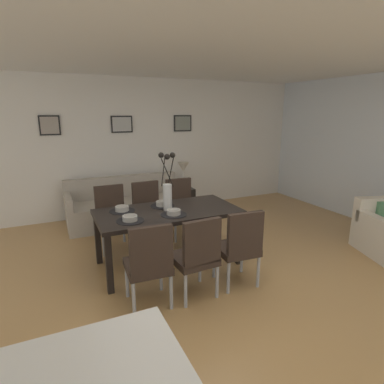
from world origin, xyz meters
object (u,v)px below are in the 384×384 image
framed_picture_right (183,123)px  dining_chair_far_right (148,209)px  dining_chair_mid_right (181,205)px  centerpiece_vase (167,189)px  dining_chair_mid_left (240,244)px  bowl_near_left (130,218)px  bowl_near_right (122,208)px  table_lamp (183,169)px  framed_picture_left (50,125)px  sofa (127,207)px  dining_table (168,216)px  dining_chair_far_left (197,254)px  dining_chair_near_right (112,214)px  dining_chair_near_left (149,261)px  bowl_far_left (174,212)px  framed_picture_center (122,124)px  side_table (184,201)px  bowl_far_right (162,203)px

framed_picture_right → dining_chair_far_right: bearing=-128.9°
dining_chair_mid_right → centerpiece_vase: centerpiece_vase is taller
dining_chair_mid_left → bowl_near_left: bearing=148.8°
dining_chair_far_right → dining_chair_mid_right: 0.54m
dining_chair_far_right → bowl_near_right: size_ratio=5.41×
dining_chair_mid_left → table_lamp: table_lamp is taller
dining_chair_mid_right → centerpiece_vase: (-0.54, -0.86, 0.51)m
dining_chair_far_right → dining_chair_mid_left: (0.54, -1.73, 0.00)m
dining_chair_far_right → framed_picture_right: bearing=51.1°
bowl_near_left → framed_picture_left: size_ratio=0.50×
centerpiece_vase → sofa: 2.03m
dining_table → bowl_near_left: (-0.54, -0.20, 0.12)m
dining_chair_far_left → sofa: size_ratio=0.44×
dining_chair_near_right → bowl_near_right: (0.02, -0.64, 0.27)m
bowl_near_right → sofa: (0.44, 1.68, -0.50)m
framed_picture_right → centerpiece_vase: bearing=-117.3°
dining_chair_near_left → sofa: 2.76m
dining_chair_far_left → bowl_far_left: bearing=89.5°
dining_chair_near_right → bowl_near_left: bearing=-88.8°
dining_chair_mid_left → framed_picture_right: size_ratio=2.43×
centerpiece_vase → framed_picture_center: bearing=90.0°
dining_chair_near_left → centerpiece_vase: 1.11m
dining_chair_near_right → side_table: size_ratio=1.77×
side_table → table_lamp: (0.00, 0.00, 0.63)m
dining_chair_far_right → framed_picture_left: (-1.24, 1.53, 1.23)m
framed_picture_center → bowl_far_left: bearing=-90.0°
bowl_far_left → sofa: bowl_far_left is taller
table_lamp → framed_picture_left: 2.47m
dining_chair_mid_right → dining_chair_far_right: bearing=179.1°
dining_chair_mid_right → bowl_near_right: size_ratio=5.41×
bowl_near_right → side_table: bowl_near_right is taller
dining_chair_far_right → framed_picture_left: 2.32m
bowl_far_left → framed_picture_center: bearing=90.0°
bowl_near_left → bowl_near_right: bearing=90.0°
dining_chair_far_left → dining_chair_mid_right: 1.82m
dining_chair_mid_right → bowl_near_right: bearing=-148.8°
side_table → framed_picture_left: bearing=166.4°
sofa → bowl_near_right: bearing=-104.6°
dining_table → framed_picture_center: size_ratio=4.51×
centerpiece_vase → bowl_far_right: size_ratio=4.32×
dining_table → centerpiece_vase: size_ratio=2.45×
dining_chair_near_left → framed_picture_left: size_ratio=2.72×
bowl_near_right → framed_picture_center: (0.54, 2.20, 0.96)m
dining_chair_far_right → framed_picture_left: framed_picture_left is taller
dining_chair_far_left → framed_picture_right: (1.25, 3.28, 1.23)m
bowl_near_right → framed_picture_center: size_ratio=0.43×
dining_chair_far_left → bowl_near_left: (-0.53, 0.67, 0.27)m
framed_picture_center → framed_picture_right: bearing=0.0°
dining_chair_far_right → framed_picture_left: size_ratio=2.72×
centerpiece_vase → framed_picture_center: (-0.00, 2.40, 0.72)m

